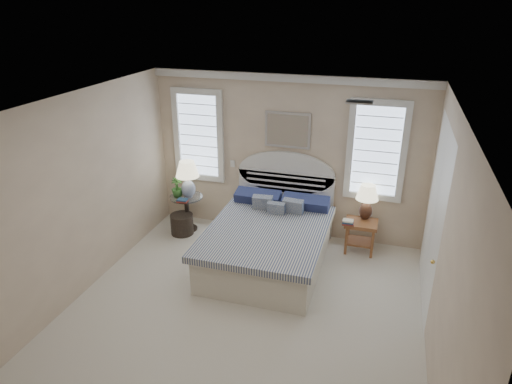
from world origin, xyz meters
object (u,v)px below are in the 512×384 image
Objects in this scene: lamp_right at (367,198)px; floor_pot at (182,224)px; side_table_left at (187,209)px; bed at (270,239)px; nightstand_right at (361,230)px; lamp_left at (188,175)px.

floor_pot is at bearing -172.12° from lamp_right.
bed is at bearing -19.74° from side_table_left.
lamp_left reaches higher than nightstand_right.
nightstand_right is 1.37× the size of floor_pot.
nightstand_right is at bearing 28.03° from bed.
bed reaches higher than side_table_left.
nightstand_right is (1.30, 0.69, 0.00)m from bed.
nightstand_right is 0.92× the size of lamp_right.
bed is 1.66m from lamp_right.
lamp_right is at bearing 32.15° from bed.
lamp_left is at bearing 6.11° from side_table_left.
bed is 1.75m from side_table_left.
floor_pot is at bearing -174.86° from nightstand_right.
lamp_left is (0.05, 0.01, 0.64)m from side_table_left.
side_table_left is (-1.65, 0.59, 0.00)m from bed.
lamp_right is (2.99, 0.25, 0.49)m from side_table_left.
lamp_right reaches higher than side_table_left.
lamp_left reaches higher than floor_pot.
lamp_right is (0.04, 0.15, 0.49)m from nightstand_right.
floor_pot is 0.68× the size of lamp_right.
side_table_left reaches higher than floor_pot.
lamp_right is at bearing 4.76° from lamp_left.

